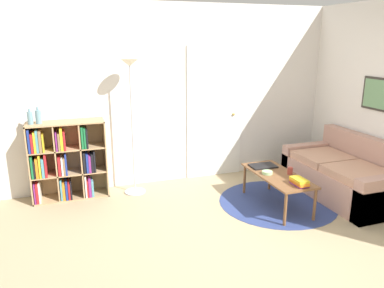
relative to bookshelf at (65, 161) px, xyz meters
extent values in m
plane|color=tan|center=(1.73, -2.15, -0.52)|extent=(14.00, 14.00, 0.00)
cube|color=silver|center=(1.73, 0.22, 0.78)|extent=(7.64, 0.05, 2.60)
cube|color=white|center=(2.23, 0.18, 0.49)|extent=(0.89, 0.02, 2.02)
sphere|color=tan|center=(2.54, 0.16, 0.45)|extent=(0.04, 0.04, 0.04)
cube|color=silver|center=(4.08, -0.98, 0.78)|extent=(0.05, 5.35, 2.60)
cube|color=#332D28|center=(4.04, -1.24, 0.86)|extent=(0.02, 0.72, 0.44)
cube|color=#669366|center=(4.03, -1.24, 0.86)|extent=(0.01, 0.66, 0.38)
cylinder|color=navy|center=(2.63, -1.09, -0.52)|extent=(1.54, 1.54, 0.01)
cube|color=tan|center=(-0.43, 0.00, 0.00)|extent=(0.02, 0.34, 1.05)
cube|color=tan|center=(0.53, 0.00, 0.00)|extent=(0.02, 0.34, 1.05)
cube|color=tan|center=(0.05, 0.00, 0.52)|extent=(0.99, 0.34, 0.02)
cube|color=tan|center=(0.05, 0.00, -0.51)|extent=(0.99, 0.34, 0.02)
cube|color=tan|center=(0.05, 0.16, 0.00)|extent=(0.99, 0.02, 1.05)
cube|color=tan|center=(-0.11, 0.00, 0.00)|extent=(0.02, 0.32, 1.02)
cube|color=tan|center=(0.21, 0.00, 0.00)|extent=(0.02, 0.32, 1.02)
cube|color=tan|center=(0.05, 0.00, -0.17)|extent=(0.95, 0.32, 0.02)
cube|color=tan|center=(0.05, 0.00, 0.17)|extent=(0.95, 0.32, 0.02)
cube|color=#7F287A|center=(-0.41, -0.04, -0.37)|extent=(0.02, 0.24, 0.26)
cube|color=#B21E23|center=(-0.38, -0.07, -0.37)|extent=(0.03, 0.19, 0.26)
cube|color=silver|center=(-0.35, -0.04, -0.37)|extent=(0.02, 0.26, 0.27)
cube|color=teal|center=(-0.08, -0.05, -0.37)|extent=(0.02, 0.22, 0.28)
cube|color=orange|center=(-0.05, -0.05, -0.39)|extent=(0.03, 0.23, 0.23)
cube|color=navy|center=(-0.01, -0.04, -0.38)|extent=(0.03, 0.26, 0.24)
cube|color=#B21E23|center=(0.02, -0.04, -0.39)|extent=(0.02, 0.24, 0.23)
cube|color=black|center=(0.04, -0.04, -0.38)|extent=(0.02, 0.25, 0.24)
cube|color=silver|center=(0.24, -0.06, -0.36)|extent=(0.02, 0.22, 0.29)
cube|color=#B21E23|center=(0.26, -0.03, -0.39)|extent=(0.02, 0.26, 0.23)
cube|color=#7F287A|center=(0.29, -0.07, -0.38)|extent=(0.03, 0.19, 0.26)
cube|color=teal|center=(0.32, -0.05, -0.39)|extent=(0.03, 0.22, 0.23)
cube|color=#196B38|center=(-0.40, -0.07, -0.01)|extent=(0.03, 0.19, 0.29)
cube|color=black|center=(-0.38, -0.06, -0.04)|extent=(0.02, 0.22, 0.23)
cube|color=orange|center=(-0.35, -0.06, -0.03)|extent=(0.03, 0.21, 0.26)
cube|color=gold|center=(-0.31, -0.04, -0.01)|extent=(0.02, 0.24, 0.30)
cube|color=teal|center=(-0.27, -0.06, -0.03)|extent=(0.03, 0.21, 0.25)
cube|color=#B21E23|center=(-0.24, -0.06, 0.00)|extent=(0.03, 0.20, 0.30)
cube|color=#B21E23|center=(-0.07, -0.06, -0.03)|extent=(0.03, 0.21, 0.24)
cube|color=silver|center=(-0.04, -0.07, -0.04)|extent=(0.02, 0.19, 0.23)
cube|color=olive|center=(-0.01, -0.04, -0.04)|extent=(0.02, 0.25, 0.24)
cube|color=navy|center=(0.01, -0.05, -0.01)|extent=(0.02, 0.23, 0.29)
cube|color=black|center=(0.24, -0.05, -0.02)|extent=(0.03, 0.22, 0.28)
cube|color=navy|center=(0.28, -0.06, -0.03)|extent=(0.03, 0.20, 0.26)
cube|color=#7F287A|center=(0.31, -0.06, -0.04)|extent=(0.03, 0.21, 0.23)
cube|color=black|center=(0.34, -0.06, -0.03)|extent=(0.03, 0.22, 0.25)
cube|color=black|center=(0.37, -0.06, -0.01)|extent=(0.02, 0.22, 0.29)
cube|color=navy|center=(-0.40, -0.05, 0.33)|extent=(0.03, 0.22, 0.30)
cube|color=#B21E23|center=(-0.37, -0.03, 0.30)|extent=(0.03, 0.27, 0.24)
cube|color=gold|center=(-0.34, -0.05, 0.32)|extent=(0.03, 0.23, 0.26)
cube|color=teal|center=(-0.31, -0.04, 0.33)|extent=(0.03, 0.25, 0.29)
cube|color=olive|center=(-0.27, -0.03, 0.32)|extent=(0.03, 0.26, 0.28)
cube|color=gold|center=(-0.24, -0.07, 0.30)|extent=(0.02, 0.19, 0.23)
cube|color=#7F287A|center=(-0.08, -0.05, 0.30)|extent=(0.02, 0.22, 0.24)
cube|color=olive|center=(-0.05, -0.03, 0.30)|extent=(0.03, 0.26, 0.23)
cube|color=gold|center=(-0.02, -0.06, 0.33)|extent=(0.03, 0.21, 0.29)
cube|color=#B21E23|center=(0.02, -0.04, 0.30)|extent=(0.03, 0.24, 0.24)
cube|color=#196B38|center=(0.24, -0.07, 0.33)|extent=(0.03, 0.19, 0.29)
cube|color=#196B38|center=(0.27, -0.07, 0.32)|extent=(0.02, 0.19, 0.27)
cube|color=black|center=(0.30, -0.03, 0.31)|extent=(0.02, 0.27, 0.26)
cylinder|color=#B7B7BC|center=(0.90, -0.12, -0.51)|extent=(0.30, 0.30, 0.01)
cylinder|color=#B7B7BC|center=(0.90, -0.12, 0.40)|extent=(0.02, 0.02, 1.75)
cone|color=white|center=(0.90, -0.12, 1.28)|extent=(0.25, 0.25, 0.10)
cube|color=tan|center=(3.59, -1.17, -0.32)|extent=(0.89, 1.67, 0.41)
cube|color=tan|center=(3.95, -1.17, -0.12)|extent=(0.16, 1.67, 0.81)
cube|color=tan|center=(3.59, -0.42, -0.25)|extent=(0.89, 0.16, 0.55)
cube|color=tan|center=(3.51, -1.51, -0.06)|extent=(0.69, 0.65, 0.10)
cube|color=tan|center=(3.51, -0.84, -0.06)|extent=(0.69, 0.65, 0.10)
cube|color=brown|center=(2.56, -1.17, -0.10)|extent=(0.48, 1.11, 0.02)
cylinder|color=brown|center=(2.36, -1.68, -0.32)|extent=(0.04, 0.04, 0.41)
cylinder|color=brown|center=(2.36, -0.65, -0.32)|extent=(0.04, 0.04, 0.41)
cylinder|color=brown|center=(2.76, -1.68, -0.32)|extent=(0.04, 0.04, 0.41)
cylinder|color=brown|center=(2.76, -0.65, -0.32)|extent=(0.04, 0.04, 0.41)
cube|color=black|center=(2.53, -0.83, -0.08)|extent=(0.35, 0.25, 0.02)
cylinder|color=#9ED193|center=(2.44, -1.11, -0.07)|extent=(0.13, 0.13, 0.04)
cube|color=#7F287A|center=(2.60, -1.57, -0.08)|extent=(0.13, 0.22, 0.02)
cube|color=orange|center=(2.60, -1.58, -0.06)|extent=(0.13, 0.22, 0.03)
cube|color=orange|center=(2.59, -1.57, -0.04)|extent=(0.13, 0.22, 0.01)
cube|color=gold|center=(2.60, -1.57, -0.02)|extent=(0.13, 0.22, 0.03)
cylinder|color=#A33D33|center=(2.71, -1.20, -0.05)|extent=(0.07, 0.07, 0.09)
cylinder|color=#6B93A3|center=(-0.36, -0.01, 0.61)|extent=(0.07, 0.07, 0.16)
cylinder|color=#6B93A3|center=(-0.36, -0.01, 0.71)|extent=(0.03, 0.03, 0.04)
cylinder|color=#6B93A3|center=(-0.27, 0.00, 0.62)|extent=(0.07, 0.07, 0.17)
cylinder|color=#6B93A3|center=(-0.27, 0.00, 0.73)|extent=(0.03, 0.03, 0.04)
camera|label=1|loc=(0.05, -5.05, 1.56)|focal=35.00mm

